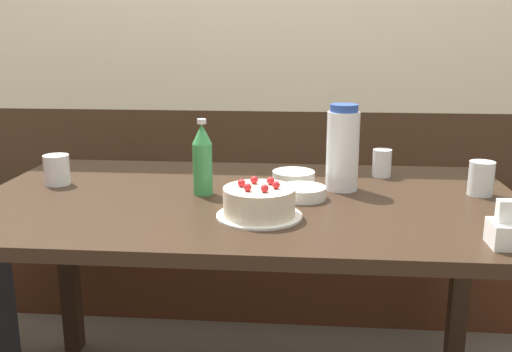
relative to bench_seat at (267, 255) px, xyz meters
name	(u,v)px	position (x,y,z in m)	size (l,w,h in m)	color
back_wall	(271,21)	(0.00, 0.22, 1.02)	(4.80, 0.04, 2.50)	#3D2819
bench_seat	(267,255)	(0.00, 0.00, 0.00)	(2.34, 0.38, 0.47)	#472314
dining_table	(248,225)	(0.00, -0.83, 0.43)	(1.54, 0.87, 0.75)	black
birthday_cake	(259,202)	(0.05, -1.00, 0.55)	(0.22, 0.22, 0.10)	white
water_pitcher	(343,148)	(0.27, -0.72, 0.64)	(0.10, 0.10, 0.25)	white
soju_bottle	(202,159)	(-0.13, -0.81, 0.62)	(0.06, 0.06, 0.22)	#388E4C
bowl_soup_white	(302,192)	(0.15, -0.83, 0.53)	(0.13, 0.13, 0.03)	white
bowl_rice_small	(294,177)	(0.13, -0.67, 0.53)	(0.13, 0.13, 0.04)	white
glass_water_tall	(57,170)	(-0.60, -0.74, 0.56)	(0.08, 0.08, 0.09)	silver
glass_tumbler_short	(382,163)	(0.41, -0.55, 0.56)	(0.06, 0.06, 0.09)	silver
glass_shot_small	(481,178)	(0.66, -0.75, 0.56)	(0.07, 0.07, 0.10)	silver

